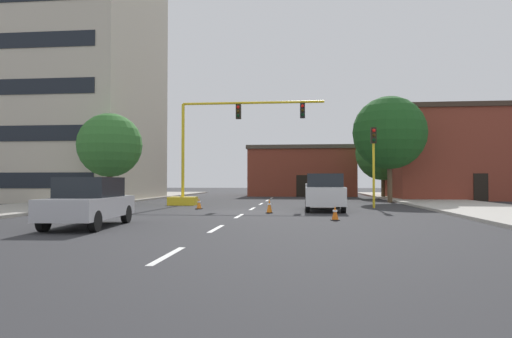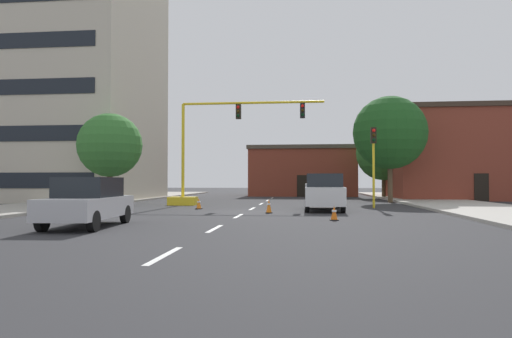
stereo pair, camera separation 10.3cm
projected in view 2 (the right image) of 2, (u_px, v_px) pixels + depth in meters
ground_plane at (247, 212)px, 23.64m from camera, size 160.00×160.00×0.00m
sidewalk_left at (87, 202)px, 32.95m from camera, size 6.00×56.00×0.14m
sidewalk_right at (451, 204)px, 30.23m from camera, size 6.00×56.00×0.14m
lane_stripe_seg_0 at (164, 255)px, 9.72m from camera, size 0.16×2.40×0.01m
lane_stripe_seg_1 at (215, 229)px, 15.19m from camera, size 0.16×2.40×0.01m
lane_stripe_seg_2 at (238, 216)px, 20.66m from camera, size 0.16×2.40×0.01m
lane_stripe_seg_3 at (252, 209)px, 26.13m from camera, size 0.16×2.40×0.01m
lane_stripe_seg_4 at (261, 204)px, 31.59m from camera, size 0.16×2.40×0.01m
lane_stripe_seg_5 at (268, 200)px, 37.06m from camera, size 0.16×2.40×0.01m
lane_stripe_seg_6 at (272, 198)px, 42.53m from camera, size 0.16×2.40×0.01m
building_tall_left at (73, 62)px, 38.31m from camera, size 12.91×13.52×23.34m
building_brick_center at (302, 171)px, 50.09m from camera, size 11.45×8.95×5.32m
building_row_right at (462, 154)px, 39.62m from camera, size 12.25×8.70×7.91m
traffic_signal_gantry at (203, 170)px, 29.89m from camera, size 10.24×1.20×6.83m
traffic_light_pole_right at (374, 149)px, 26.87m from camera, size 0.32×0.47×4.80m
tree_left_near at (110, 145)px, 29.00m from camera, size 4.09×4.09×5.96m
tree_right_far at (383, 153)px, 42.51m from camera, size 5.13×5.13×6.80m
tree_right_mid at (390, 133)px, 33.77m from camera, size 5.47×5.47×7.96m
pickup_truck_white at (324, 193)px, 24.67m from camera, size 2.04×5.41×1.99m
sedan_silver_near_left at (88, 202)px, 15.82m from camera, size 2.16×4.62×1.74m
traffic_cone_roadside_a at (269, 206)px, 22.53m from camera, size 0.36×0.36×0.71m
traffic_cone_roadside_b at (199, 204)px, 25.82m from camera, size 0.36×0.36×0.64m
traffic_cone_roadside_c at (334, 213)px, 18.39m from camera, size 0.36×0.36×0.60m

